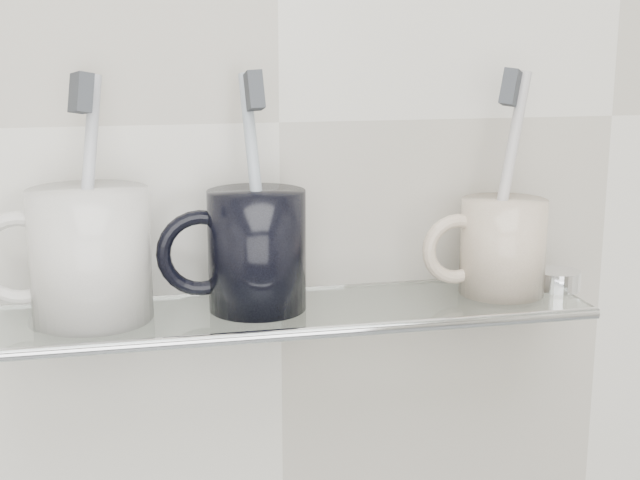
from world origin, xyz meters
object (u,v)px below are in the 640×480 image
object	(u,v)px
mug_center	(257,250)
mug_right	(503,247)
mug_left	(91,255)
shelf_glass	(294,312)

from	to	relation	value
mug_center	mug_right	distance (m)	0.22
mug_left	mug_right	size ratio (longest dim) A/B	1.26
mug_center	mug_right	world-z (taller)	mug_center
mug_center	mug_right	bearing A→B (deg)	-11.22
mug_left	mug_right	world-z (taller)	mug_left
shelf_glass	mug_left	xyz separation A→B (m)	(-0.16, 0.00, 0.06)
mug_right	mug_left	bearing A→B (deg)	-178.93
shelf_glass	mug_center	size ratio (longest dim) A/B	4.98
shelf_glass	mug_left	bearing A→B (deg)	178.25
mug_left	shelf_glass	bearing A→B (deg)	-12.33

